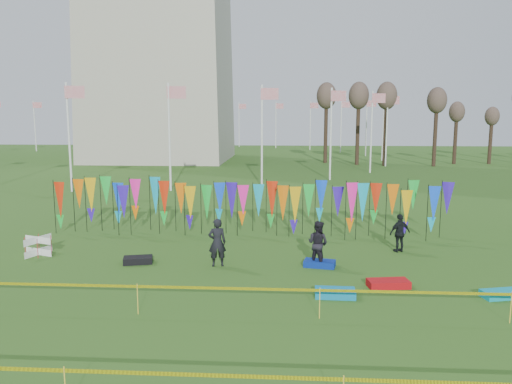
# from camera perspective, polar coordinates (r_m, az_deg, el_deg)

# --- Properties ---
(ground) EXTENTS (160.00, 160.00, 0.00)m
(ground) POSITION_cam_1_polar(r_m,az_deg,el_deg) (16.92, -3.49, -10.60)
(ground) COLOR #2B5417
(ground) RESTS_ON ground
(flagpole_ring) EXTENTS (57.40, 56.16, 8.00)m
(flagpole_ring) POSITION_cam_1_polar(r_m,az_deg,el_deg) (65.84, -10.58, 7.15)
(flagpole_ring) COLOR silver
(flagpole_ring) RESTS_ON ground
(banner_row) EXTENTS (18.64, 0.64, 2.52)m
(banner_row) POSITION_cam_1_polar(r_m,az_deg,el_deg) (23.49, -0.69, -0.99)
(banner_row) COLOR black
(banner_row) RESTS_ON ground
(caution_tape_near) EXTENTS (26.00, 0.02, 0.90)m
(caution_tape_near) POSITION_cam_1_polar(r_m,az_deg,el_deg) (14.29, -5.70, -11.01)
(caution_tape_near) COLOR #F4F205
(caution_tape_near) RESTS_ON ground
(caution_tape_far) EXTENTS (26.00, 0.02, 0.90)m
(caution_tape_far) POSITION_cam_1_polar(r_m,az_deg,el_deg) (10.06, -10.27, -19.98)
(caution_tape_far) COLOR #F4F205
(caution_tape_far) RESTS_ON ground
(box_kite) EXTENTS (0.71, 0.71, 0.79)m
(box_kite) POSITION_cam_1_polar(r_m,az_deg,el_deg) (22.08, -23.63, -5.66)
(box_kite) COLOR red
(box_kite) RESTS_ON ground
(person_left) EXTENTS (0.75, 0.62, 1.82)m
(person_left) POSITION_cam_1_polar(r_m,az_deg,el_deg) (18.76, -4.45, -5.77)
(person_left) COLOR black
(person_left) RESTS_ON ground
(person_mid) EXTENTS (0.99, 0.90, 1.73)m
(person_mid) POSITION_cam_1_polar(r_m,az_deg,el_deg) (18.88, 7.08, -5.86)
(person_mid) COLOR black
(person_mid) RESTS_ON ground
(person_right) EXTENTS (1.07, 0.85, 1.60)m
(person_right) POSITION_cam_1_polar(r_m,az_deg,el_deg) (21.50, 16.11, -4.52)
(person_right) COLOR black
(person_right) RESTS_ON ground
(kite_bag_turquoise) EXTENTS (1.26, 0.66, 0.25)m
(kite_bag_turquoise) POSITION_cam_1_polar(r_m,az_deg,el_deg) (16.04, 9.02, -11.33)
(kite_bag_turquoise) COLOR #0C84BA
(kite_bag_turquoise) RESTS_ON ground
(kite_bag_blue) EXTENTS (1.24, 0.82, 0.24)m
(kite_bag_blue) POSITION_cam_1_polar(r_m,az_deg,el_deg) (18.99, 7.28, -8.11)
(kite_bag_blue) COLOR #092899
(kite_bag_blue) RESTS_ON ground
(kite_bag_red) EXTENTS (1.42, 0.81, 0.25)m
(kite_bag_red) POSITION_cam_1_polar(r_m,az_deg,el_deg) (17.24, 14.88, -10.08)
(kite_bag_red) COLOR red
(kite_bag_red) RESTS_ON ground
(kite_bag_black) EXTENTS (1.20, 0.87, 0.25)m
(kite_bag_black) POSITION_cam_1_polar(r_m,az_deg,el_deg) (19.79, -13.33, -7.57)
(kite_bag_black) COLOR black
(kite_bag_black) RESTS_ON ground
(kite_bag_teal) EXTENTS (1.28, 0.82, 0.22)m
(kite_bag_teal) POSITION_cam_1_polar(r_m,az_deg,el_deg) (17.53, 26.20, -10.43)
(kite_bag_teal) COLOR #0C9DB3
(kite_bag_teal) RESTS_ON ground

